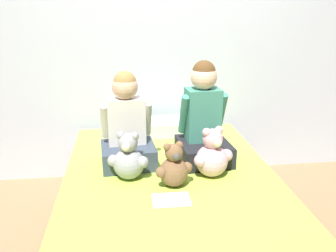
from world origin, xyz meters
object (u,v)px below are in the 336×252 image
(pillow_at_headboard, at_px, (159,127))
(teddy_bear_held_by_left_child, at_px, (128,159))
(sign_card, at_px, (171,200))
(teddy_bear_between_children, at_px, (173,168))
(teddy_bear_held_by_right_child, at_px, (212,156))
(bed, at_px, (171,212))
(child_on_left, at_px, (127,128))
(child_on_right, at_px, (203,121))

(pillow_at_headboard, bearing_deg, teddy_bear_held_by_left_child, -108.44)
(pillow_at_headboard, relative_size, sign_card, 2.23)
(teddy_bear_between_children, bearing_deg, teddy_bear_held_by_right_child, 5.60)
(bed, distance_m, teddy_bear_held_by_left_child, 0.46)
(bed, distance_m, teddy_bear_held_by_right_child, 0.46)
(child_on_left, xyz_separation_m, teddy_bear_held_by_right_child, (0.52, -0.25, -0.11))
(child_on_left, xyz_separation_m, child_on_right, (0.51, 0.01, 0.03))
(teddy_bear_held_by_left_child, bearing_deg, child_on_right, 37.92)
(bed, bearing_deg, child_on_left, 136.54)
(child_on_left, relative_size, teddy_bear_held_by_left_child, 2.05)
(teddy_bear_between_children, relative_size, sign_card, 1.31)
(teddy_bear_held_by_left_child, relative_size, sign_card, 1.45)
(pillow_at_headboard, bearing_deg, child_on_left, -115.09)
(child_on_left, bearing_deg, pillow_at_headboard, 60.23)
(teddy_bear_held_by_right_child, relative_size, teddy_bear_between_children, 1.17)
(teddy_bear_held_by_right_child, bearing_deg, child_on_left, 135.62)
(bed, xyz_separation_m, teddy_bear_held_by_left_child, (-0.26, 0.03, 0.37))
(teddy_bear_held_by_right_child, height_order, sign_card, teddy_bear_held_by_right_child)
(child_on_left, height_order, sign_card, child_on_left)
(bed, bearing_deg, teddy_bear_held_by_left_child, 174.17)
(teddy_bear_between_children, bearing_deg, bed, 72.28)
(teddy_bear_held_by_left_child, height_order, pillow_at_headboard, teddy_bear_held_by_left_child)
(bed, bearing_deg, teddy_bear_between_children, -92.13)
(child_on_right, xyz_separation_m, teddy_bear_held_by_left_child, (-0.51, -0.23, -0.15))
(teddy_bear_between_children, bearing_deg, teddy_bear_held_by_left_child, 138.17)
(sign_card, bearing_deg, teddy_bear_between_children, 78.67)
(teddy_bear_held_by_right_child, distance_m, teddy_bear_between_children, 0.28)
(bed, distance_m, child_on_right, 0.63)
(bed, xyz_separation_m, teddy_bear_between_children, (-0.00, -0.10, 0.36))
(child_on_right, xyz_separation_m, teddy_bear_between_children, (-0.25, -0.36, -0.16))
(teddy_bear_held_by_left_child, xyz_separation_m, sign_card, (0.22, -0.29, -0.13))
(child_on_right, relative_size, teddy_bear_held_by_right_child, 2.12)
(pillow_at_headboard, xyz_separation_m, sign_card, (-0.04, -1.08, -0.05))
(child_on_right, relative_size, teddy_bear_held_by_left_child, 2.24)
(teddy_bear_held_by_left_child, relative_size, teddy_bear_held_by_right_child, 0.95)
(child_on_left, relative_size, teddy_bear_between_children, 2.27)
(child_on_right, distance_m, teddy_bear_held_by_right_child, 0.29)
(pillow_at_headboard, bearing_deg, bed, -90.00)
(teddy_bear_between_children, xyz_separation_m, sign_card, (-0.03, -0.17, -0.11))
(pillow_at_headboard, bearing_deg, teddy_bear_held_by_right_child, -72.68)
(bed, bearing_deg, sign_card, -97.91)
(bed, distance_m, teddy_bear_between_children, 0.38)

